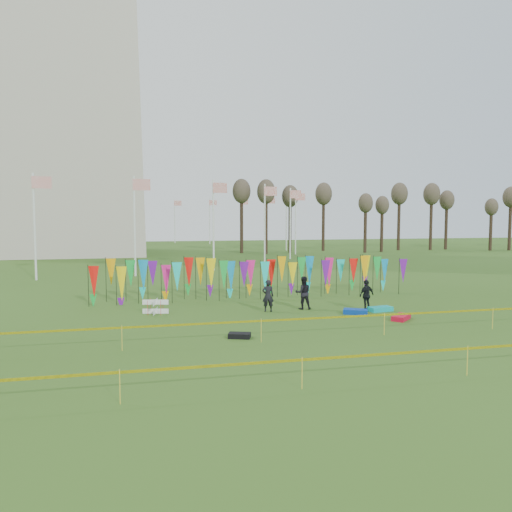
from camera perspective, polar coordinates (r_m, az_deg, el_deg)
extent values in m
plane|color=#2E4F16|center=(21.53, 4.54, -8.20)|extent=(160.00, 160.00, 0.00)
cylinder|color=silver|center=(71.00, 3.49, 3.86)|extent=(0.16, 0.16, 8.00)
plane|color=red|center=(71.22, 3.97, 6.52)|extent=(1.40, 0.00, 1.40)
cylinder|color=silver|center=(77.73, 1.28, 3.92)|extent=(0.16, 0.16, 8.00)
plane|color=red|center=(77.92, 1.71, 6.34)|extent=(1.40, 0.00, 1.40)
cylinder|color=silver|center=(83.68, -1.74, 3.95)|extent=(0.16, 0.16, 8.00)
plane|color=red|center=(83.84, -1.35, 6.21)|extent=(1.40, 0.00, 1.40)
cylinder|color=silver|center=(88.65, -5.32, 3.96)|extent=(0.16, 0.16, 8.00)
plane|color=red|center=(88.77, -4.95, 6.10)|extent=(1.40, 0.00, 1.40)
cylinder|color=silver|center=(92.47, -9.27, 3.94)|extent=(0.16, 0.16, 8.00)
plane|color=red|center=(92.55, -8.93, 5.99)|extent=(1.40, 0.00, 1.40)
cylinder|color=silver|center=(95.04, -13.46, 3.89)|extent=(0.16, 0.16, 8.00)
plane|color=red|center=(95.08, -13.14, 5.89)|extent=(1.40, 0.00, 1.40)
cylinder|color=silver|center=(96.30, -17.79, 3.81)|extent=(0.16, 0.16, 8.00)
plane|color=red|center=(96.28, -17.48, 5.78)|extent=(1.40, 0.00, 1.40)
cylinder|color=silver|center=(96.19, -22.15, 3.69)|extent=(0.16, 0.16, 8.00)
plane|color=red|center=(96.13, -21.85, 5.67)|extent=(1.40, 0.00, 1.40)
cylinder|color=silver|center=(94.73, -26.45, 3.55)|extent=(0.16, 0.16, 8.00)
plane|color=red|center=(94.63, -26.17, 5.56)|extent=(1.40, 0.00, 1.40)
cylinder|color=silver|center=(40.71, -23.98, 3.06)|extent=(0.16, 0.16, 8.00)
plane|color=red|center=(40.68, -23.29, 7.74)|extent=(1.40, 0.00, 1.40)
cylinder|color=silver|center=(40.96, -13.71, 3.33)|extent=(0.16, 0.16, 8.00)
plane|color=red|center=(41.03, -12.95, 7.95)|extent=(1.40, 0.00, 1.40)
cylinder|color=silver|center=(44.22, -4.88, 3.51)|extent=(0.16, 0.16, 8.00)
plane|color=red|center=(44.39, -4.14, 7.78)|extent=(1.40, 0.00, 1.40)
cylinder|color=silver|center=(49.73, 1.00, 3.63)|extent=(0.16, 0.16, 8.00)
plane|color=red|center=(49.94, 1.68, 7.41)|extent=(1.40, 0.00, 1.40)
cylinder|color=silver|center=(56.52, 3.94, 3.71)|extent=(0.16, 0.16, 8.00)
plane|color=red|center=(56.75, 4.54, 7.04)|extent=(1.40, 0.00, 1.40)
cylinder|color=silver|center=(63.80, 4.55, 3.79)|extent=(0.16, 0.16, 8.00)
plane|color=red|center=(64.03, 5.08, 6.74)|extent=(1.40, 0.00, 1.40)
cylinder|color=black|center=(28.43, -18.33, -3.00)|extent=(0.03, 0.03, 2.27)
cone|color=#F9140D|center=(28.37, -17.78, -2.49)|extent=(0.64, 0.64, 1.60)
cylinder|color=black|center=(28.38, -17.08, -2.99)|extent=(0.03, 0.03, 2.27)
cone|color=#F9A907|center=(28.33, -16.53, -2.47)|extent=(0.64, 0.64, 1.60)
cylinder|color=black|center=(28.34, -15.83, -2.97)|extent=(0.03, 0.03, 2.27)
cone|color=yellow|center=(28.30, -15.27, -2.45)|extent=(0.64, 0.64, 1.60)
cylinder|color=black|center=(28.32, -14.57, -2.95)|extent=(0.03, 0.03, 2.27)
cone|color=green|center=(28.29, -14.02, -2.43)|extent=(0.64, 0.64, 1.60)
cylinder|color=black|center=(28.31, -13.32, -2.93)|extent=(0.03, 0.03, 2.27)
cone|color=#0C8ED3|center=(28.28, -12.76, -2.41)|extent=(0.64, 0.64, 1.60)
cylinder|color=black|center=(28.32, -12.06, -2.90)|extent=(0.03, 0.03, 2.27)
cone|color=#6E129E|center=(28.29, -11.50, -2.38)|extent=(0.64, 0.64, 1.60)
cylinder|color=black|center=(28.34, -10.80, -2.88)|extent=(0.03, 0.03, 2.27)
cone|color=#FB1B86|center=(28.32, -10.24, -2.36)|extent=(0.64, 0.64, 1.60)
cylinder|color=black|center=(28.37, -9.55, -2.85)|extent=(0.03, 0.03, 2.27)
cone|color=#0ED7CA|center=(28.36, -8.99, -2.33)|extent=(0.64, 0.64, 1.60)
cylinder|color=black|center=(28.41, -8.30, -2.83)|extent=(0.03, 0.03, 2.27)
cone|color=#F9140D|center=(28.41, -7.74, -2.31)|extent=(0.64, 0.64, 1.60)
cylinder|color=black|center=(28.47, -7.05, -2.80)|extent=(0.03, 0.03, 2.27)
cone|color=#F9A907|center=(28.47, -6.50, -2.28)|extent=(0.64, 0.64, 1.60)
cylinder|color=black|center=(28.55, -5.81, -2.77)|extent=(0.03, 0.03, 2.27)
cone|color=yellow|center=(28.55, -5.26, -2.25)|extent=(0.64, 0.64, 1.60)
cylinder|color=black|center=(28.63, -4.58, -2.74)|extent=(0.03, 0.03, 2.27)
cone|color=green|center=(28.64, -4.03, -2.22)|extent=(0.64, 0.64, 1.60)
cylinder|color=black|center=(28.73, -3.35, -2.71)|extent=(0.03, 0.03, 2.27)
cone|color=#0C8ED3|center=(28.75, -2.81, -2.19)|extent=(0.64, 0.64, 1.60)
cylinder|color=black|center=(28.84, -2.14, -2.68)|extent=(0.03, 0.03, 2.27)
cone|color=#6E129E|center=(28.87, -1.59, -2.16)|extent=(0.64, 0.64, 1.60)
cylinder|color=black|center=(28.97, -0.93, -2.64)|extent=(0.03, 0.03, 2.27)
cone|color=#FB1B86|center=(29.00, -0.39, -2.13)|extent=(0.64, 0.64, 1.60)
cylinder|color=black|center=(29.11, 0.26, -2.61)|extent=(0.03, 0.03, 2.27)
cone|color=#0ED7CA|center=(29.14, 0.80, -2.10)|extent=(0.64, 0.64, 1.60)
cylinder|color=black|center=(29.26, 1.45, -2.57)|extent=(0.03, 0.03, 2.27)
cone|color=#F9140D|center=(29.30, 1.98, -2.06)|extent=(0.64, 0.64, 1.60)
cylinder|color=black|center=(29.42, 2.62, -2.54)|extent=(0.03, 0.03, 2.27)
cone|color=#F9A907|center=(29.47, 3.14, -2.03)|extent=(0.64, 0.64, 1.60)
cylinder|color=black|center=(29.59, 3.77, -2.50)|extent=(0.03, 0.03, 2.27)
cone|color=yellow|center=(29.65, 4.29, -2.00)|extent=(0.64, 0.64, 1.60)
cylinder|color=black|center=(29.78, 4.92, -2.46)|extent=(0.03, 0.03, 2.27)
cone|color=green|center=(29.84, 5.43, -1.96)|extent=(0.64, 0.64, 1.60)
cylinder|color=black|center=(29.98, 6.05, -2.43)|extent=(0.03, 0.03, 2.27)
cone|color=#0C8ED3|center=(30.04, 6.55, -1.93)|extent=(0.64, 0.64, 1.60)
cylinder|color=black|center=(30.19, 7.16, -2.39)|extent=(0.03, 0.03, 2.27)
cone|color=#6E129E|center=(30.26, 7.66, -1.89)|extent=(0.64, 0.64, 1.60)
cylinder|color=black|center=(30.41, 8.26, -2.35)|extent=(0.03, 0.03, 2.27)
cone|color=#FB1B86|center=(30.48, 8.75, -1.86)|extent=(0.64, 0.64, 1.60)
cylinder|color=black|center=(30.64, 9.34, -2.31)|extent=(0.03, 0.03, 2.27)
cone|color=#0ED7CA|center=(30.72, 9.83, -1.82)|extent=(0.64, 0.64, 1.60)
cylinder|color=black|center=(30.88, 10.40, -2.27)|extent=(0.03, 0.03, 2.27)
cone|color=#F9140D|center=(30.97, 10.88, -1.79)|extent=(0.64, 0.64, 1.60)
cylinder|color=black|center=(31.14, 11.45, -2.24)|extent=(0.03, 0.03, 2.27)
cone|color=#F9A907|center=(31.22, 11.92, -1.76)|extent=(0.64, 0.64, 1.60)
cylinder|color=black|center=(31.40, 12.48, -2.20)|extent=(0.03, 0.03, 2.27)
cone|color=yellow|center=(31.49, 12.95, -1.72)|extent=(0.64, 0.64, 1.60)
cylinder|color=black|center=(31.67, 13.49, -2.16)|extent=(0.03, 0.03, 2.27)
cone|color=green|center=(31.77, 13.95, -1.69)|extent=(0.64, 0.64, 1.60)
cylinder|color=black|center=(31.95, 14.49, -2.12)|extent=(0.03, 0.03, 2.27)
cone|color=#0C8ED3|center=(32.06, 14.94, -1.65)|extent=(0.64, 0.64, 1.60)
cylinder|color=black|center=(32.25, 15.46, -2.08)|extent=(0.03, 0.03, 2.27)
cone|color=#6E129E|center=(32.36, 15.91, -1.62)|extent=(0.64, 0.64, 1.60)
cube|color=#FCEE05|center=(19.47, 6.40, -7.10)|extent=(26.00, 0.01, 0.08)
cylinder|color=yellow|center=(18.46, -14.81, -9.04)|extent=(0.02, 0.02, 0.90)
cylinder|color=yellow|center=(18.98, 0.63, -8.52)|extent=(0.02, 0.02, 0.90)
cylinder|color=yellow|center=(20.72, 14.29, -7.55)|extent=(0.02, 0.02, 0.90)
cylinder|color=yellow|center=(23.43, 25.27, -6.45)|extent=(0.02, 0.02, 0.90)
cube|color=#FCEE05|center=(14.77, 13.37, -10.94)|extent=(26.00, 0.01, 0.08)
cylinder|color=yellow|center=(13.41, -15.43, -14.22)|extent=(0.02, 0.02, 0.90)
cylinder|color=yellow|center=(14.12, 5.87, -13.12)|extent=(0.02, 0.02, 0.90)
cylinder|color=yellow|center=(16.39, 22.95, -10.96)|extent=(0.02, 0.02, 0.90)
cylinder|color=#3A291D|center=(65.21, -2.25, 3.11)|extent=(0.44, 0.44, 6.40)
ellipsoid|color=#4C4133|center=(65.22, -2.26, 6.06)|extent=(1.92, 1.92, 2.56)
cylinder|color=#3A291D|center=(66.09, 1.16, 3.13)|extent=(0.44, 0.44, 6.40)
ellipsoid|color=#4C4133|center=(66.10, 1.17, 6.04)|extent=(1.92, 1.92, 2.56)
cylinder|color=#3A291D|center=(67.20, 4.47, 3.14)|extent=(0.44, 0.44, 6.40)
ellipsoid|color=#4C4133|center=(67.21, 4.49, 6.01)|extent=(1.92, 1.92, 2.56)
cylinder|color=#3A291D|center=(68.52, 7.67, 3.14)|extent=(0.44, 0.44, 6.40)
ellipsoid|color=#4C4133|center=(68.53, 7.70, 5.95)|extent=(1.92, 1.92, 2.56)
cylinder|color=#3A291D|center=(70.05, 10.73, 3.13)|extent=(0.44, 0.44, 6.40)
ellipsoid|color=#4C4133|center=(70.05, 10.77, 5.88)|extent=(1.92, 1.92, 2.56)
cylinder|color=#3A291D|center=(71.76, 13.65, 3.11)|extent=(0.44, 0.44, 6.40)
ellipsoid|color=#4C4133|center=(71.77, 13.70, 5.79)|extent=(1.92, 1.92, 2.56)
cylinder|color=#3A291D|center=(73.66, 16.43, 3.09)|extent=(0.44, 0.44, 6.40)
ellipsoid|color=#4C4133|center=(73.66, 16.49, 5.70)|extent=(1.92, 1.92, 2.56)
cylinder|color=#3A291D|center=(75.72, 19.07, 3.06)|extent=(0.44, 0.44, 6.40)
ellipsoid|color=#4C4133|center=(75.72, 19.13, 5.60)|extent=(1.92, 1.92, 2.56)
cylinder|color=#3A291D|center=(77.92, 21.56, 3.02)|extent=(0.44, 0.44, 6.40)
ellipsoid|color=#4C4133|center=(77.93, 21.63, 5.49)|extent=(1.92, 1.92, 2.56)
cylinder|color=#3A291D|center=(80.27, 23.91, 2.98)|extent=(0.44, 0.44, 6.40)
ellipsoid|color=#4C4133|center=(80.28, 23.98, 5.38)|extent=(1.92, 1.92, 2.56)
cylinder|color=#3A291D|center=(82.75, 26.12, 2.94)|extent=(0.44, 0.44, 6.40)
ellipsoid|color=#4C4133|center=(82.76, 26.20, 5.27)|extent=(1.92, 1.92, 2.56)
cylinder|color=red|center=(24.61, -12.13, -5.83)|extent=(0.02, 0.02, 0.72)
cylinder|color=red|center=(24.63, -10.67, -5.80)|extent=(0.02, 0.02, 0.72)
cylinder|color=red|center=(25.23, -12.16, -5.58)|extent=(0.02, 0.02, 0.72)
cylinder|color=red|center=(25.25, -10.73, -5.55)|extent=(0.02, 0.02, 0.72)
imported|color=black|center=(24.95, 1.37, -4.56)|extent=(0.63, 0.49, 1.61)
imported|color=black|center=(25.72, 5.42, -4.21)|extent=(0.88, 0.60, 1.69)
imported|color=black|center=(25.85, 12.52, -4.39)|extent=(1.04, 0.80, 1.57)
cube|color=#0B76AD|center=(26.02, 14.04, -5.89)|extent=(1.01, 0.53, 0.20)
cube|color=#0A3BB0|center=(24.93, 11.29, -6.25)|extent=(1.28, 1.08, 0.24)
cube|color=red|center=(24.06, 16.25, -6.75)|extent=(1.27, 1.24, 0.22)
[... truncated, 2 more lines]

